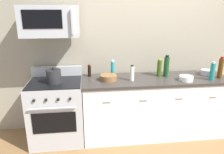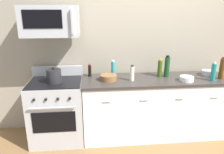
{
  "view_description": "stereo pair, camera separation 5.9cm",
  "coord_description": "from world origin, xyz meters",
  "px_view_note": "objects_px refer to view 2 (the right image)",
  "views": [
    {
      "loc": [
        -1.0,
        -2.91,
        1.89
      ],
      "look_at": [
        -0.67,
        -0.05,
        0.98
      ],
      "focal_mm": 34.04,
      "sensor_mm": 36.0,
      "label": 1
    },
    {
      "loc": [
        -0.94,
        -2.92,
        1.89
      ],
      "look_at": [
        -0.67,
        -0.05,
        0.98
      ],
      "focal_mm": 34.04,
      "sensor_mm": 36.0,
      "label": 2
    }
  ],
  "objects_px": {
    "bowl_wooden_salad": "(108,77)",
    "bowl_white_ceramic": "(187,79)",
    "bottle_vinegar_white": "(132,73)",
    "bottle_sparkling_teal": "(213,72)",
    "range_oven": "(58,110)",
    "bottle_soy_sauce_dark": "(90,71)",
    "microwave": "(51,21)",
    "bowl_steel_prep": "(208,73)",
    "stockpot": "(54,76)",
    "bottle_dish_soap": "(113,69)",
    "bottle_wine_green": "(167,67)",
    "bottle_wine_amber": "(222,69)",
    "bottle_olive_oil": "(160,68)"
  },
  "relations": [
    {
      "from": "bowl_steel_prep",
      "to": "bottle_olive_oil",
      "type": "bearing_deg",
      "value": 179.68
    },
    {
      "from": "bottle_soy_sauce_dark",
      "to": "bottle_vinegar_white",
      "type": "xyz_separation_m",
      "value": [
        0.6,
        -0.27,
        0.02
      ]
    },
    {
      "from": "bottle_vinegar_white",
      "to": "bottle_dish_soap",
      "type": "height_order",
      "value": "bottle_dish_soap"
    },
    {
      "from": "bottle_dish_soap",
      "to": "bowl_wooden_salad",
      "type": "bearing_deg",
      "value": -115.45
    },
    {
      "from": "bottle_wine_green",
      "to": "bowl_steel_prep",
      "type": "distance_m",
      "value": 0.68
    },
    {
      "from": "bottle_soy_sauce_dark",
      "to": "bowl_steel_prep",
      "type": "height_order",
      "value": "bottle_soy_sauce_dark"
    },
    {
      "from": "bottle_dish_soap",
      "to": "bowl_wooden_salad",
      "type": "relative_size",
      "value": 1.04
    },
    {
      "from": "bottle_olive_oil",
      "to": "bottle_vinegar_white",
      "type": "bearing_deg",
      "value": -161.26
    },
    {
      "from": "bottle_olive_oil",
      "to": "bottle_dish_soap",
      "type": "relative_size",
      "value": 1.09
    },
    {
      "from": "range_oven",
      "to": "microwave",
      "type": "height_order",
      "value": "microwave"
    },
    {
      "from": "bottle_olive_oil",
      "to": "bowl_steel_prep",
      "type": "relative_size",
      "value": 1.42
    },
    {
      "from": "bottle_olive_oil",
      "to": "bowl_steel_prep",
      "type": "distance_m",
      "value": 0.78
    },
    {
      "from": "bottle_vinegar_white",
      "to": "bowl_wooden_salad",
      "type": "bearing_deg",
      "value": 170.74
    },
    {
      "from": "bottle_dish_soap",
      "to": "bowl_white_ceramic",
      "type": "height_order",
      "value": "bottle_dish_soap"
    },
    {
      "from": "range_oven",
      "to": "bottle_dish_soap",
      "type": "distance_m",
      "value": 1.03
    },
    {
      "from": "bottle_wine_amber",
      "to": "bowl_steel_prep",
      "type": "height_order",
      "value": "bottle_wine_amber"
    },
    {
      "from": "microwave",
      "to": "bottle_wine_amber",
      "type": "relative_size",
      "value": 2.31
    },
    {
      "from": "bowl_white_ceramic",
      "to": "bowl_steel_prep",
      "type": "bearing_deg",
      "value": 28.23
    },
    {
      "from": "bottle_dish_soap",
      "to": "bowl_white_ceramic",
      "type": "distance_m",
      "value": 1.08
    },
    {
      "from": "range_oven",
      "to": "microwave",
      "type": "xyz_separation_m",
      "value": [
        0.0,
        0.04,
        1.28
      ]
    },
    {
      "from": "bottle_wine_green",
      "to": "bottle_dish_soap",
      "type": "xyz_separation_m",
      "value": [
        -0.81,
        0.09,
        -0.04
      ]
    },
    {
      "from": "bottle_wine_amber",
      "to": "bottle_olive_oil",
      "type": "xyz_separation_m",
      "value": [
        -0.87,
        0.19,
        -0.02
      ]
    },
    {
      "from": "bottle_vinegar_white",
      "to": "bottle_sparkling_teal",
      "type": "xyz_separation_m",
      "value": [
        1.15,
        -0.11,
        0.02
      ]
    },
    {
      "from": "bottle_sparkling_teal",
      "to": "bowl_steel_prep",
      "type": "xyz_separation_m",
      "value": [
        0.08,
        0.26,
        -0.09
      ]
    },
    {
      "from": "bowl_steel_prep",
      "to": "bottle_wine_amber",
      "type": "bearing_deg",
      "value": -63.97
    },
    {
      "from": "bottle_sparkling_teal",
      "to": "stockpot",
      "type": "bearing_deg",
      "value": 176.77
    },
    {
      "from": "bowl_wooden_salad",
      "to": "bottle_vinegar_white",
      "type": "bearing_deg",
      "value": -9.26
    },
    {
      "from": "bottle_wine_amber",
      "to": "stockpot",
      "type": "height_order",
      "value": "bottle_wine_amber"
    },
    {
      "from": "bowl_steel_prep",
      "to": "stockpot",
      "type": "height_order",
      "value": "stockpot"
    },
    {
      "from": "bottle_wine_green",
      "to": "bowl_steel_prep",
      "type": "height_order",
      "value": "bottle_wine_green"
    },
    {
      "from": "range_oven",
      "to": "bowl_white_ceramic",
      "type": "bearing_deg",
      "value": -5.02
    },
    {
      "from": "range_oven",
      "to": "bottle_dish_soap",
      "type": "bearing_deg",
      "value": 11.23
    },
    {
      "from": "bowl_white_ceramic",
      "to": "bottle_sparkling_teal",
      "type": "bearing_deg",
      "value": -2.4
    },
    {
      "from": "stockpot",
      "to": "bowl_steel_prep",
      "type": "bearing_deg",
      "value": 3.29
    },
    {
      "from": "bottle_wine_amber",
      "to": "bottle_vinegar_white",
      "type": "relative_size",
      "value": 1.42
    },
    {
      "from": "bottle_vinegar_white",
      "to": "bottle_olive_oil",
      "type": "height_order",
      "value": "bottle_olive_oil"
    },
    {
      "from": "bottle_wine_amber",
      "to": "stockpot",
      "type": "bearing_deg",
      "value": 178.78
    },
    {
      "from": "bottle_vinegar_white",
      "to": "bowl_white_ceramic",
      "type": "height_order",
      "value": "bottle_vinegar_white"
    },
    {
      "from": "microwave",
      "to": "bottle_olive_oil",
      "type": "distance_m",
      "value": 1.7
    },
    {
      "from": "bottle_sparkling_teal",
      "to": "bowl_wooden_salad",
      "type": "distance_m",
      "value": 1.5
    },
    {
      "from": "bottle_dish_soap",
      "to": "bowl_wooden_salad",
      "type": "distance_m",
      "value": 0.22
    },
    {
      "from": "range_oven",
      "to": "bottle_soy_sauce_dark",
      "type": "distance_m",
      "value": 0.76
    },
    {
      "from": "bottle_dish_soap",
      "to": "stockpot",
      "type": "distance_m",
      "value": 0.88
    },
    {
      "from": "bottle_dish_soap",
      "to": "bowl_steel_prep",
      "type": "xyz_separation_m",
      "value": [
        1.48,
        -0.09,
        -0.08
      ]
    },
    {
      "from": "bottle_wine_green",
      "to": "bottle_dish_soap",
      "type": "bearing_deg",
      "value": 173.53
    },
    {
      "from": "bowl_white_ceramic",
      "to": "stockpot",
      "type": "height_order",
      "value": "stockpot"
    },
    {
      "from": "bottle_dish_soap",
      "to": "bowl_steel_prep",
      "type": "distance_m",
      "value": 1.48
    },
    {
      "from": "bottle_wine_amber",
      "to": "bottle_wine_green",
      "type": "height_order",
      "value": "bottle_wine_green"
    },
    {
      "from": "bowl_wooden_salad",
      "to": "bowl_white_ceramic",
      "type": "relative_size",
      "value": 1.24
    },
    {
      "from": "bottle_wine_amber",
      "to": "bottle_dish_soap",
      "type": "height_order",
      "value": "bottle_wine_amber"
    }
  ]
}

